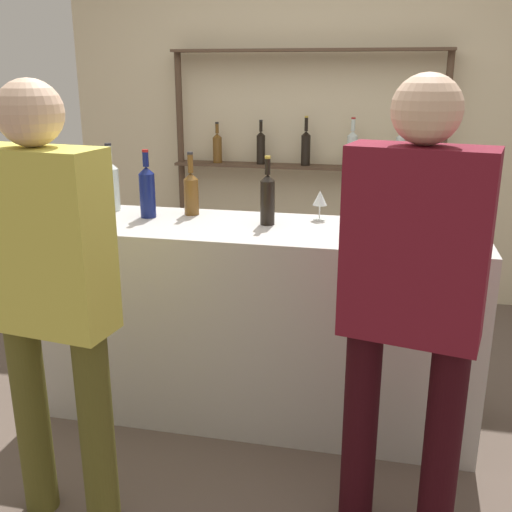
{
  "coord_description": "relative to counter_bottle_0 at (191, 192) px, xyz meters",
  "views": [
    {
      "loc": [
        0.6,
        -2.73,
        1.72
      ],
      "look_at": [
        0.0,
        0.0,
        0.85
      ],
      "focal_mm": 42.0,
      "sensor_mm": 36.0,
      "label": 1
    }
  ],
  "objects": [
    {
      "name": "counter_bottle_4",
      "position": [
        0.43,
        -0.12,
        0.01
      ],
      "size": [
        0.07,
        0.07,
        0.33
      ],
      "color": "black",
      "rests_on": "bar_counter"
    },
    {
      "name": "ground_plane",
      "position": [
        0.38,
        -0.17,
        -1.12
      ],
      "size": [
        16.0,
        16.0,
        0.0
      ],
      "primitive_type": "plane",
      "color": "brown"
    },
    {
      "name": "counter_bottle_5",
      "position": [
        -0.45,
        0.0,
        0.02
      ],
      "size": [
        0.09,
        0.09,
        0.36
      ],
      "color": "silver",
      "rests_on": "bar_counter"
    },
    {
      "name": "customer_right",
      "position": [
        1.09,
        -0.92,
        -0.12
      ],
      "size": [
        0.5,
        0.3,
        1.71
      ],
      "rotation": [
        0.0,
        0.0,
        1.36
      ],
      "color": "black",
      "rests_on": "ground_plane"
    },
    {
      "name": "back_shelf",
      "position": [
        0.39,
        1.56,
        0.11
      ],
      "size": [
        2.0,
        0.18,
        1.86
      ],
      "color": "#4C3828",
      "rests_on": "ground_plane"
    },
    {
      "name": "back_wall",
      "position": [
        0.38,
        1.74,
        0.28
      ],
      "size": [
        3.74,
        0.12,
        2.8
      ],
      "primitive_type": "cube",
      "color": "beige",
      "rests_on": "ground_plane"
    },
    {
      "name": "bar_counter",
      "position": [
        0.38,
        -0.17,
        -0.62
      ],
      "size": [
        2.14,
        0.62,
        1.0
      ],
      "primitive_type": "cube",
      "color": "#B7B2AD",
      "rests_on": "ground_plane"
    },
    {
      "name": "counter_bottle_1",
      "position": [
        0.92,
        -0.23,
        0.02
      ],
      "size": [
        0.09,
        0.09,
        0.36
      ],
      "color": "black",
      "rests_on": "bar_counter"
    },
    {
      "name": "wine_glass",
      "position": [
        0.66,
        0.03,
        -0.01
      ],
      "size": [
        0.07,
        0.07,
        0.15
      ],
      "color": "silver",
      "rests_on": "bar_counter"
    },
    {
      "name": "customer_left",
      "position": [
        -0.17,
        -1.1,
        -0.13
      ],
      "size": [
        0.49,
        0.26,
        1.69
      ],
      "rotation": [
        0.0,
        0.0,
        1.44
      ],
      "color": "brown",
      "rests_on": "ground_plane"
    },
    {
      "name": "counter_bottle_0",
      "position": [
        0.0,
        0.0,
        0.0
      ],
      "size": [
        0.08,
        0.08,
        0.32
      ],
      "color": "brown",
      "rests_on": "bar_counter"
    },
    {
      "name": "counter_bottle_2",
      "position": [
        -0.2,
        -0.11,
        0.02
      ],
      "size": [
        0.08,
        0.08,
        0.34
      ],
      "color": "#0F1956",
      "rests_on": "bar_counter"
    },
    {
      "name": "counter_bottle_3",
      "position": [
        1.29,
        -0.23,
        0.02
      ],
      "size": [
        0.07,
        0.07,
        0.34
      ],
      "color": "#0F1956",
      "rests_on": "bar_counter"
    }
  ]
}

